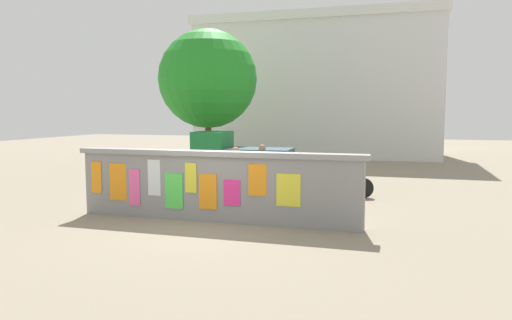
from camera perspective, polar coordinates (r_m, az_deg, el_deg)
ground at (r=19.15m, az=4.08°, el=-2.07°), size 60.00×60.00×0.00m
poster_wall at (r=11.44m, az=-4.87°, el=-2.99°), size 7.10×0.42×1.67m
auto_rickshaw_truck at (r=17.96m, az=-2.16°, el=0.31°), size 3.64×1.60×1.85m
motorcycle at (r=14.94m, az=9.90°, el=-2.55°), size 1.90×0.56×0.87m
bicycle_near at (r=12.72m, az=2.93°, el=-4.36°), size 1.69×0.46×0.95m
bicycle_far at (r=14.22m, az=-10.52°, el=-3.38°), size 1.66×0.60×0.95m
person_walking at (r=13.43m, az=-2.42°, el=-1.14°), size 0.47×0.47×1.62m
person_bystander at (r=14.42m, az=0.73°, el=-0.66°), size 0.46×0.46×1.62m
tree_roadside at (r=21.97m, az=-5.70°, el=9.46°), size 4.38×4.38×6.23m
building_background at (r=29.79m, az=7.43°, el=8.49°), size 14.19×6.48×8.08m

